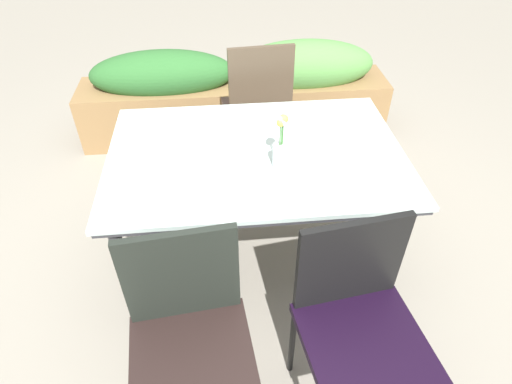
{
  "coord_description": "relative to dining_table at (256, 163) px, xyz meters",
  "views": [
    {
      "loc": [
        -0.12,
        -1.85,
        2.02
      ],
      "look_at": [
        0.06,
        -0.07,
        0.51
      ],
      "focal_mm": 30.39,
      "sensor_mm": 36.0,
      "label": 1
    }
  ],
  "objects": [
    {
      "name": "ground_plane",
      "position": [
        -0.06,
        0.07,
        -0.7
      ],
      "size": [
        12.0,
        12.0,
        0.0
      ],
      "primitive_type": "plane",
      "color": "gray"
    },
    {
      "name": "dining_table",
      "position": [
        0.0,
        0.0,
        0.0
      ],
      "size": [
        1.48,
        1.0,
        0.77
      ],
      "color": "#B2C6C1",
      "rests_on": "ground"
    },
    {
      "name": "planter_box",
      "position": [
        -0.02,
        1.42,
        -0.33
      ],
      "size": [
        2.47,
        0.46,
        0.78
      ],
      "color": "olive",
      "rests_on": "ground"
    },
    {
      "name": "flower_vase",
      "position": [
        0.1,
        -0.13,
        0.19
      ],
      "size": [
        0.07,
        0.07,
        0.27
      ],
      "color": "silver",
      "rests_on": "dining_table"
    },
    {
      "name": "chair_near_right",
      "position": [
        0.32,
        -0.84,
        -0.16
      ],
      "size": [
        0.53,
        0.53,
        0.93
      ],
      "rotation": [
        0.0,
        0.0,
        3.28
      ],
      "color": "black",
      "rests_on": "ground"
    },
    {
      "name": "chair_near_left",
      "position": [
        -0.34,
        -0.84,
        -0.16
      ],
      "size": [
        0.51,
        0.51,
        0.94
      ],
      "rotation": [
        0.0,
        0.0,
        3.25
      ],
      "color": "black",
      "rests_on": "ground"
    },
    {
      "name": "chair_far_side",
      "position": [
        0.09,
        0.84,
        -0.13
      ],
      "size": [
        0.47,
        0.47,
        1.03
      ],
      "rotation": [
        0.0,
        0.0,
        0.09
      ],
      "color": "#4B332F",
      "rests_on": "ground"
    }
  ]
}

